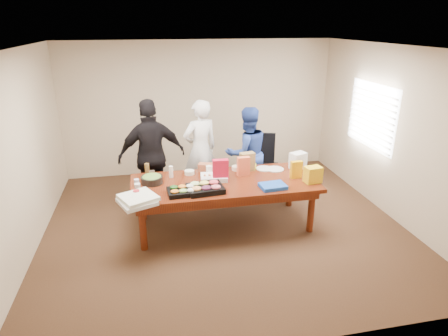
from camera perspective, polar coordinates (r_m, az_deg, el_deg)
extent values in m
cube|color=#47301E|center=(6.17, 0.04, -8.50)|extent=(5.50, 5.00, 0.02)
cube|color=white|center=(5.38, 0.04, 17.60)|extent=(5.50, 5.00, 0.02)
cube|color=beige|center=(8.02, -3.61, 8.86)|extent=(5.50, 0.04, 2.70)
cube|color=beige|center=(3.41, 8.65, -8.76)|extent=(5.50, 0.04, 2.70)
cube|color=beige|center=(5.77, -27.80, 1.58)|extent=(0.04, 5.00, 2.70)
cube|color=beige|center=(6.72, 23.74, 4.74)|extent=(0.04, 5.00, 2.70)
cube|color=white|center=(7.15, 21.04, 7.26)|extent=(0.03, 1.40, 1.10)
cube|color=beige|center=(7.13, 20.76, 7.26)|extent=(0.04, 1.36, 1.00)
cube|color=#4C1C0F|center=(5.99, 0.04, -5.29)|extent=(2.80, 1.20, 0.75)
cube|color=black|center=(7.16, 6.22, 0.38)|extent=(0.67, 0.67, 1.04)
imported|color=white|center=(6.86, -3.52, 2.79)|extent=(0.75, 0.61, 1.78)
imported|color=navy|center=(6.85, 3.40, 2.23)|extent=(0.90, 0.76, 1.66)
imported|color=black|center=(6.46, -10.64, 1.79)|extent=(1.17, 0.65, 1.89)
cube|color=black|center=(5.45, -6.15, -3.49)|extent=(0.44, 0.35, 0.06)
cube|color=black|center=(5.50, -2.79, -3.08)|extent=(0.54, 0.44, 0.08)
cube|color=white|center=(5.89, -1.49, -1.41)|extent=(0.44, 0.35, 0.07)
cylinder|color=black|center=(5.86, -10.65, -1.73)|extent=(0.33, 0.33, 0.11)
cube|color=#194BB5|center=(5.65, 7.27, -2.68)|extent=(0.39, 0.31, 0.06)
cube|color=red|center=(5.78, -0.52, -0.37)|extent=(0.24, 0.11, 0.34)
cube|color=#EBA608|center=(6.02, 10.68, -0.24)|extent=(0.18, 0.08, 0.27)
cube|color=#EB673C|center=(6.02, 2.90, 0.26)|extent=(0.20, 0.10, 0.30)
cylinder|color=silver|center=(6.05, -2.22, -0.37)|extent=(0.11, 0.11, 0.15)
cylinder|color=#EFB70A|center=(6.14, 2.64, -0.06)|extent=(0.06, 0.06, 0.15)
cylinder|color=brown|center=(6.08, -11.34, -0.33)|extent=(0.08, 0.08, 0.22)
cylinder|color=white|center=(6.00, -7.88, -0.57)|extent=(0.07, 0.07, 0.19)
cube|color=#FCFF23|center=(6.33, 3.60, 0.23)|extent=(0.28, 0.23, 0.08)
cube|color=#9D5233|center=(6.21, -2.38, 0.08)|extent=(0.34, 0.23, 0.13)
cube|color=olive|center=(6.22, 3.48, 0.95)|extent=(0.25, 0.17, 0.30)
cylinder|color=red|center=(5.41, -12.87, -3.81)|extent=(0.10, 0.10, 0.12)
cylinder|color=white|center=(5.62, -12.72, -2.84)|extent=(0.11, 0.11, 0.12)
cylinder|color=white|center=(5.81, -12.83, -2.12)|extent=(0.08, 0.08, 0.10)
cube|color=silver|center=(5.26, -12.78, -4.91)|extent=(0.57, 0.57, 0.05)
cube|color=silver|center=(5.26, -12.62, -4.29)|extent=(0.59, 0.59, 0.05)
cylinder|color=silver|center=(6.34, 7.60, -0.18)|extent=(0.34, 0.34, 0.02)
cylinder|color=silver|center=(6.34, 6.00, -0.10)|extent=(0.33, 0.33, 0.02)
cylinder|color=beige|center=(6.27, 1.89, -0.01)|extent=(0.19, 0.19, 0.06)
cylinder|color=silver|center=(6.12, -5.15, -0.66)|extent=(0.16, 0.16, 0.06)
cube|color=white|center=(6.42, 10.92, 1.09)|extent=(0.30, 0.26, 0.27)
cube|color=yellow|center=(5.92, 13.07, -0.96)|extent=(0.27, 0.20, 0.25)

